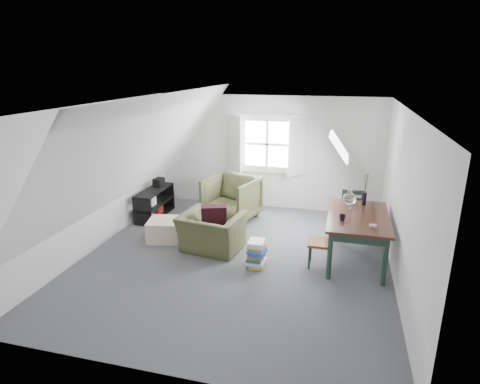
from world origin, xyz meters
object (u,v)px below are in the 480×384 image
(dining_chair_far, at_px, (351,210))
(media_shelf, at_px, (154,205))
(ottoman, at_px, (165,230))
(magazine_stack, at_px, (257,254))
(armchair_near, at_px, (212,249))
(dining_table, at_px, (358,221))
(armchair_far, at_px, (232,219))
(dining_chair_near, at_px, (322,242))

(dining_chair_far, height_order, media_shelf, dining_chair_far)
(dining_chair_far, distance_m, media_shelf, 4.05)
(ottoman, distance_m, media_shelf, 1.24)
(magazine_stack, bearing_deg, armchair_near, 155.82)
(dining_table, xyz_separation_m, dining_chair_far, (-0.08, 1.16, -0.21))
(armchair_near, xyz_separation_m, armchair_far, (-0.07, 1.51, 0.00))
(magazine_stack, bearing_deg, armchair_far, 116.54)
(dining_chair_near, bearing_deg, dining_chair_far, 145.48)
(armchair_far, height_order, media_shelf, media_shelf)
(ottoman, xyz_separation_m, dining_table, (3.41, 0.00, 0.50))
(armchair_far, xyz_separation_m, magazine_stack, (0.96, -1.91, 0.22))
(armchair_near, distance_m, dining_chair_far, 2.75)
(ottoman, relative_size, media_shelf, 0.49)
(media_shelf, bearing_deg, dining_table, -17.30)
(media_shelf, height_order, magazine_stack, media_shelf)
(armchair_far, distance_m, magazine_stack, 2.15)
(armchair_far, bearing_deg, dining_table, -10.59)
(armchair_far, bearing_deg, media_shelf, -152.55)
(dining_chair_near, height_order, media_shelf, dining_chair_near)
(armchair_near, distance_m, ottoman, 1.03)
(dining_chair_far, bearing_deg, armchair_far, -6.58)
(dining_chair_near, bearing_deg, armchair_near, -112.58)
(ottoman, distance_m, dining_chair_near, 2.92)
(dining_chair_near, bearing_deg, armchair_far, -148.35)
(dining_table, bearing_deg, ottoman, -178.97)
(armchair_near, distance_m, media_shelf, 2.11)
(dining_table, distance_m, magazine_stack, 1.72)
(armchair_near, bearing_deg, armchair_far, -79.20)
(armchair_near, relative_size, magazine_stack, 2.36)
(magazine_stack, bearing_deg, dining_table, 21.37)
(dining_chair_near, bearing_deg, magazine_stack, -94.10)
(dining_chair_near, height_order, magazine_stack, dining_chair_near)
(dining_table, bearing_deg, magazine_stack, -157.62)
(armchair_near, relative_size, ottoman, 1.77)
(dining_table, bearing_deg, armchair_near, -174.25)
(ottoman, xyz_separation_m, media_shelf, (-0.71, 1.02, 0.08))
(media_shelf, bearing_deg, dining_chair_near, -24.19)
(dining_chair_far, distance_m, magazine_stack, 2.30)
(armchair_far, xyz_separation_m, media_shelf, (-1.63, -0.30, 0.27))
(dining_chair_far, bearing_deg, magazine_stack, 47.51)
(armchair_near, height_order, media_shelf, media_shelf)
(dining_chair_far, bearing_deg, dining_chair_near, 70.74)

